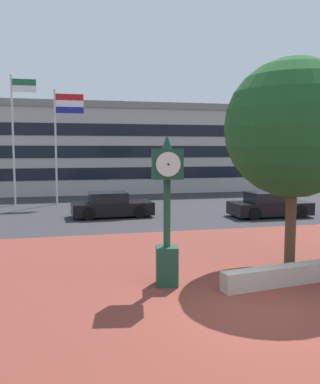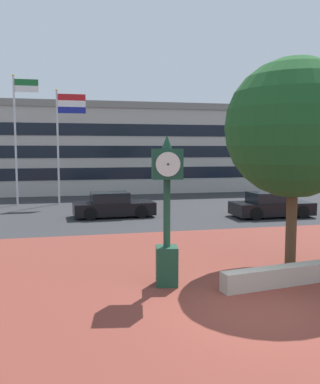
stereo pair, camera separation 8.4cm
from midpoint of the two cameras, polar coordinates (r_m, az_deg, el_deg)
name	(u,v)px [view 2 (the right image)]	position (r m, az deg, el deg)	size (l,w,h in m)	color
ground_plane	(257,311)	(9.73, 13.21, -15.38)	(200.00, 200.00, 0.00)	#2D2D30
plaza_brick_paving	(216,277)	(11.87, 7.86, -11.33)	(44.00, 12.94, 0.01)	brown
planter_wall	(278,276)	(11.40, 15.94, -10.94)	(3.20, 0.40, 0.50)	#ADA393
street_clock	(167,204)	(10.66, 1.16, -1.70)	(0.87, 0.90, 3.85)	#19422D
plaza_tree	(299,132)	(13.30, 18.45, 7.77)	(4.40, 4.10, 6.16)	#4C3823
car_street_near	(271,206)	(22.51, 14.89, -1.81)	(4.10, 1.92, 1.28)	black
car_street_mid	(113,206)	(21.85, -6.29, -1.88)	(4.19, 1.94, 1.28)	black
flagpole_primary	(17,130)	(27.63, -18.68, 7.96)	(1.53, 0.14, 8.04)	silver
flagpole_secondary	(62,133)	(27.49, -13.01, 7.81)	(1.85, 0.14, 7.22)	silver
civic_building	(126,148)	(37.90, -4.59, 5.91)	(23.29, 11.45, 7.07)	#B2ADA3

